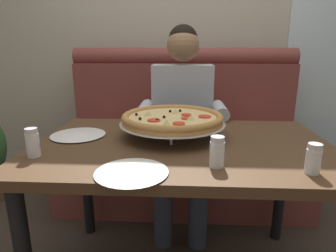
{
  "coord_description": "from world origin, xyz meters",
  "views": [
    {
      "loc": [
        0.0,
        -1.2,
        1.12
      ],
      "look_at": [
        -0.07,
        0.07,
        0.77
      ],
      "focal_mm": 30.47,
      "sensor_mm": 36.0,
      "label": 1
    }
  ],
  "objects_px": {
    "shaker_pepper_flakes": "(33,145)",
    "plate_near_right": "(78,134)",
    "shaker_parmesan": "(313,161)",
    "diner_main": "(182,114)",
    "patio_chair": "(299,104)",
    "pizza": "(172,119)",
    "booth_bench": "(183,146)",
    "dining_table": "(182,161)",
    "shaker_oregano": "(217,154)",
    "plate_near_left": "(132,171)"
  },
  "relations": [
    {
      "from": "shaker_parmesan",
      "to": "patio_chair",
      "type": "height_order",
      "value": "patio_chair"
    },
    {
      "from": "shaker_pepper_flakes",
      "to": "plate_near_right",
      "type": "relative_size",
      "value": 0.44
    },
    {
      "from": "shaker_pepper_flakes",
      "to": "plate_near_left",
      "type": "height_order",
      "value": "shaker_pepper_flakes"
    },
    {
      "from": "shaker_oregano",
      "to": "patio_chair",
      "type": "height_order",
      "value": "patio_chair"
    },
    {
      "from": "shaker_pepper_flakes",
      "to": "plate_near_right",
      "type": "distance_m",
      "value": 0.29
    },
    {
      "from": "diner_main",
      "to": "shaker_parmesan",
      "type": "distance_m",
      "value": 1.02
    },
    {
      "from": "diner_main",
      "to": "shaker_oregano",
      "type": "bearing_deg",
      "value": -81.81
    },
    {
      "from": "booth_bench",
      "to": "diner_main",
      "type": "xyz_separation_m",
      "value": [
        -0.01,
        -0.27,
        0.31
      ]
    },
    {
      "from": "diner_main",
      "to": "plate_near_right",
      "type": "distance_m",
      "value": 0.74
    },
    {
      "from": "dining_table",
      "to": "patio_chair",
      "type": "height_order",
      "value": "patio_chair"
    },
    {
      "from": "shaker_oregano",
      "to": "plate_near_right",
      "type": "relative_size",
      "value": 0.43
    },
    {
      "from": "shaker_parmesan",
      "to": "plate_near_left",
      "type": "xyz_separation_m",
      "value": [
        -0.6,
        -0.04,
        -0.03
      ]
    },
    {
      "from": "pizza",
      "to": "shaker_parmesan",
      "type": "height_order",
      "value": "pizza"
    },
    {
      "from": "diner_main",
      "to": "patio_chair",
      "type": "xyz_separation_m",
      "value": [
        1.31,
        1.4,
        -0.19
      ]
    },
    {
      "from": "shaker_pepper_flakes",
      "to": "shaker_oregano",
      "type": "bearing_deg",
      "value": -4.78
    },
    {
      "from": "patio_chair",
      "to": "plate_near_right",
      "type": "bearing_deg",
      "value": -132.71
    },
    {
      "from": "shaker_oregano",
      "to": "patio_chair",
      "type": "distance_m",
      "value": 2.58
    },
    {
      "from": "pizza",
      "to": "shaker_parmesan",
      "type": "distance_m",
      "value": 0.63
    },
    {
      "from": "diner_main",
      "to": "patio_chair",
      "type": "bearing_deg",
      "value": 47.01
    },
    {
      "from": "booth_bench",
      "to": "shaker_oregano",
      "type": "xyz_separation_m",
      "value": [
        0.12,
        -1.15,
        0.37
      ]
    },
    {
      "from": "plate_near_left",
      "to": "plate_near_right",
      "type": "height_order",
      "value": "same"
    },
    {
      "from": "pizza",
      "to": "shaker_pepper_flakes",
      "type": "height_order",
      "value": "pizza"
    },
    {
      "from": "booth_bench",
      "to": "dining_table",
      "type": "bearing_deg",
      "value": -90.0
    },
    {
      "from": "plate_near_right",
      "to": "pizza",
      "type": "bearing_deg",
      "value": 3.02
    },
    {
      "from": "pizza",
      "to": "plate_near_right",
      "type": "xyz_separation_m",
      "value": [
        -0.45,
        -0.02,
        -0.07
      ]
    },
    {
      "from": "booth_bench",
      "to": "patio_chair",
      "type": "bearing_deg",
      "value": 41.13
    },
    {
      "from": "booth_bench",
      "to": "dining_table",
      "type": "distance_m",
      "value": 0.92
    },
    {
      "from": "diner_main",
      "to": "shaker_pepper_flakes",
      "type": "relative_size",
      "value": 11.28
    },
    {
      "from": "shaker_parmesan",
      "to": "plate_near_right",
      "type": "relative_size",
      "value": 0.4
    },
    {
      "from": "plate_near_right",
      "to": "patio_chair",
      "type": "relative_size",
      "value": 0.3
    },
    {
      "from": "patio_chair",
      "to": "pizza",
      "type": "bearing_deg",
      "value": -125.04
    },
    {
      "from": "dining_table",
      "to": "pizza",
      "type": "distance_m",
      "value": 0.2
    },
    {
      "from": "booth_bench",
      "to": "plate_near_right",
      "type": "distance_m",
      "value": 1.01
    },
    {
      "from": "booth_bench",
      "to": "diner_main",
      "type": "distance_m",
      "value": 0.41
    },
    {
      "from": "pizza",
      "to": "shaker_pepper_flakes",
      "type": "relative_size",
      "value": 4.38
    },
    {
      "from": "dining_table",
      "to": "pizza",
      "type": "xyz_separation_m",
      "value": [
        -0.05,
        0.1,
        0.17
      ]
    },
    {
      "from": "diner_main",
      "to": "shaker_parmesan",
      "type": "xyz_separation_m",
      "value": [
        0.44,
        -0.92,
        0.05
      ]
    },
    {
      "from": "shaker_pepper_flakes",
      "to": "patio_chair",
      "type": "height_order",
      "value": "patio_chair"
    },
    {
      "from": "dining_table",
      "to": "plate_near_right",
      "type": "distance_m",
      "value": 0.51
    },
    {
      "from": "dining_table",
      "to": "diner_main",
      "type": "bearing_deg",
      "value": 90.6
    },
    {
      "from": "shaker_oregano",
      "to": "plate_near_left",
      "type": "xyz_separation_m",
      "value": [
        -0.29,
        -0.08,
        -0.04
      ]
    },
    {
      "from": "diner_main",
      "to": "pizza",
      "type": "height_order",
      "value": "diner_main"
    },
    {
      "from": "plate_near_left",
      "to": "patio_chair",
      "type": "relative_size",
      "value": 0.29
    },
    {
      "from": "diner_main",
      "to": "shaker_parmesan",
      "type": "bearing_deg",
      "value": -64.53
    },
    {
      "from": "shaker_parmesan",
      "to": "booth_bench",
      "type": "bearing_deg",
      "value": 110.0
    },
    {
      "from": "pizza",
      "to": "diner_main",
      "type": "bearing_deg",
      "value": 85.29
    },
    {
      "from": "shaker_pepper_flakes",
      "to": "shaker_parmesan",
      "type": "distance_m",
      "value": 1.01
    },
    {
      "from": "dining_table",
      "to": "shaker_pepper_flakes",
      "type": "xyz_separation_m",
      "value": [
        -0.57,
        -0.2,
        0.13
      ]
    },
    {
      "from": "dining_table",
      "to": "plate_near_right",
      "type": "xyz_separation_m",
      "value": [
        -0.5,
        0.07,
        0.1
      ]
    },
    {
      "from": "dining_table",
      "to": "patio_chair",
      "type": "bearing_deg",
      "value": 57.25
    }
  ]
}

